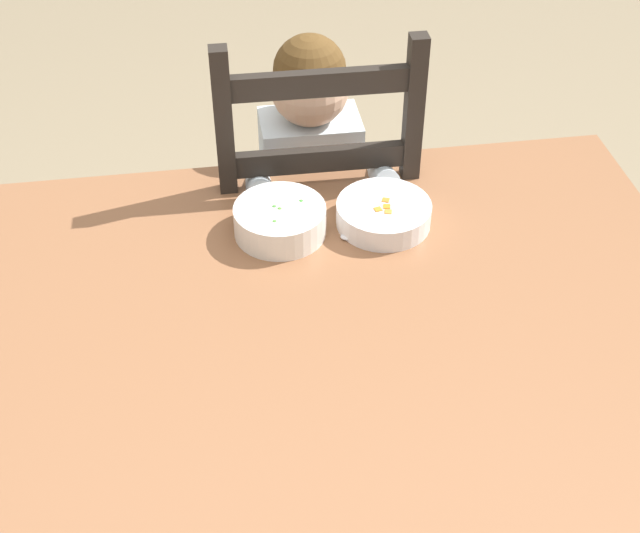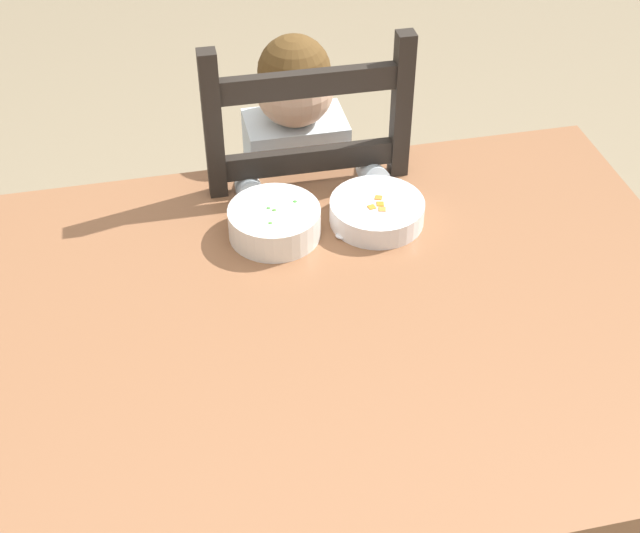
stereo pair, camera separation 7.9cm
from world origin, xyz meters
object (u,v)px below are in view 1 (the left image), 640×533
(dining_table, at_px, (297,352))
(bowl_of_carrots, at_px, (384,213))
(child_figure, at_px, (312,175))
(spoon, at_px, (362,234))
(bowl_of_peas, at_px, (282,219))
(dining_chair, at_px, (312,230))

(dining_table, bearing_deg, bowl_of_carrots, 50.12)
(dining_table, xyz_separation_m, child_figure, (0.10, 0.54, 0.01))
(spoon, bearing_deg, bowl_of_peas, 167.64)
(child_figure, height_order, spoon, child_figure)
(bowl_of_peas, bearing_deg, dining_chair, 71.49)
(dining_table, xyz_separation_m, bowl_of_peas, (0.00, 0.24, 0.12))
(bowl_of_carrots, distance_m, spoon, 0.06)
(dining_table, relative_size, child_figure, 1.57)
(dining_chair, bearing_deg, dining_table, -100.88)
(dining_chair, bearing_deg, spoon, -81.18)
(child_figure, relative_size, bowl_of_peas, 5.37)
(spoon, bearing_deg, child_figure, 98.74)
(spoon, bearing_deg, dining_table, -126.18)
(child_figure, bearing_deg, bowl_of_peas, -108.74)
(child_figure, bearing_deg, dining_chair, 112.68)
(child_figure, height_order, bowl_of_peas, child_figure)
(child_figure, bearing_deg, dining_table, -100.99)
(dining_chair, height_order, child_figure, dining_chair)
(child_figure, distance_m, bowl_of_peas, 0.33)
(bowl_of_carrots, bearing_deg, bowl_of_peas, 179.99)
(child_figure, xyz_separation_m, spoon, (0.05, -0.33, 0.08))
(dining_table, distance_m, bowl_of_carrots, 0.34)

